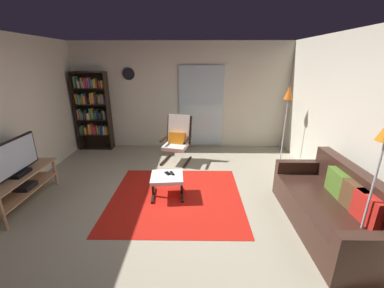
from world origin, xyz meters
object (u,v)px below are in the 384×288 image
television (16,158)px  tv_remote (172,173)px  lounge_armchair (177,138)px  ottoman (167,179)px  leather_sofa (333,208)px  floor_lamp_by_shelf (288,102)px  tv_stand (23,184)px  floor_lamp_by_sofa (383,151)px  bookshelf_near_tv (93,109)px  cell_phone (168,173)px  wall_clock (129,74)px

television → tv_remote: size_ratio=6.34×
lounge_armchair → ottoman: bearing=-92.4°
leather_sofa → floor_lamp_by_shelf: size_ratio=1.15×
tv_stand → floor_lamp_by_sofa: size_ratio=0.83×
bookshelf_near_tv → ottoman: 3.21m
floor_lamp_by_sofa → cell_phone: bearing=149.2°
tv_stand → wall_clock: bearing=68.4°
tv_remote → floor_lamp_by_shelf: floor_lamp_by_shelf is taller
tv_stand → cell_phone: size_ratio=9.77×
tv_stand → lounge_armchair: 2.92m
wall_clock → television: bearing=-111.5°
lounge_armchair → ottoman: 1.56m
floor_lamp_by_shelf → cell_phone: bearing=-149.1°
ottoman → floor_lamp_by_shelf: size_ratio=0.33×
ottoman → cell_phone: (0.00, 0.07, 0.07)m
tv_stand → wall_clock: 3.30m
tv_stand → lounge_armchair: bearing=38.0°
floor_lamp_by_sofa → wall_clock: wall_clock is taller
cell_phone → wall_clock: (-1.16, 2.40, 1.47)m
tv_stand → television: (0.00, -0.01, 0.44)m
leather_sofa → floor_lamp_by_shelf: (0.09, 2.29, 1.03)m
television → floor_lamp_by_sofa: floor_lamp_by_sofa is taller
lounge_armchair → ottoman: (-0.06, -1.55, -0.23)m
floor_lamp_by_shelf → wall_clock: wall_clock is taller
bookshelf_near_tv → tv_remote: bearing=-46.3°
leather_sofa → television: bearing=173.2°
tv_stand → television: size_ratio=1.50×
tv_remote → floor_lamp_by_shelf: 2.87m
leather_sofa → tv_remote: size_ratio=13.33×
tv_stand → wall_clock: (1.08, 2.72, 1.52)m
television → leather_sofa: size_ratio=0.48×
television → floor_lamp_by_sofa: (4.54, -1.05, 0.54)m
television → tv_stand: bearing=106.8°
wall_clock → cell_phone: bearing=-64.3°
floor_lamp_by_sofa → wall_clock: (-3.47, 3.78, 0.54)m
leather_sofa → lounge_armchair: lounge_armchair is taller
cell_phone → floor_lamp_by_shelf: (2.38, 1.43, 0.96)m
tv_stand → floor_lamp_by_shelf: size_ratio=0.82×
tv_stand → television: 0.44m
bookshelf_near_tv → leather_sofa: size_ratio=1.00×
television → leather_sofa: television is taller
television → tv_remote: 2.36m
tv_stand → cell_phone: bearing=8.1°
wall_clock → lounge_armchair: bearing=-37.4°
television → wall_clock: wall_clock is taller
tv_remote → wall_clock: (-1.23, 2.40, 1.47)m
floor_lamp_by_shelf → television: bearing=-159.2°
bookshelf_near_tv → floor_lamp_by_shelf: bearing=-10.6°
leather_sofa → floor_lamp_by_shelf: floor_lamp_by_shelf is taller
cell_phone → tv_remote: bearing=-32.7°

